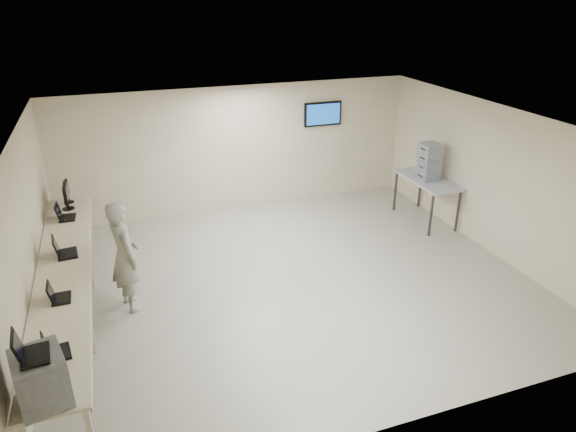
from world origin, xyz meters
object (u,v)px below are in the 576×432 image
object	(u,v)px
equipment_box	(41,379)
side_table	(427,182)
workbench	(65,274)
soldier	(125,256)

from	to	relation	value
equipment_box	side_table	world-z (taller)	equipment_box
side_table	equipment_box	bearing A→B (deg)	-150.20
workbench	side_table	size ratio (longest dim) A/B	3.72
equipment_box	side_table	xyz separation A→B (m)	(7.25, 4.15, -0.28)
side_table	soldier	bearing A→B (deg)	-168.43
soldier	equipment_box	bearing A→B (deg)	144.92
soldier	side_table	world-z (taller)	soldier
workbench	soldier	world-z (taller)	soldier
workbench	equipment_box	bearing A→B (deg)	-91.31
workbench	equipment_box	distance (m)	2.77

